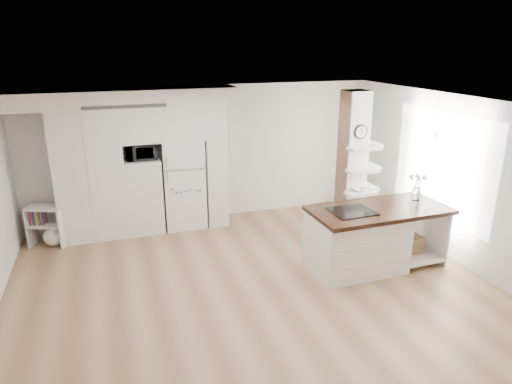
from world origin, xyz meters
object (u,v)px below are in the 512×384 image
Objects in this scene: bookshelf at (49,229)px; floor_plant_a at (368,244)px; refrigerator at (183,183)px; kitchen_island at (363,238)px.

bookshelf is 1.40× the size of floor_plant_a.
refrigerator is at bearing 25.56° from bookshelf.
bookshelf is 5.59m from floor_plant_a.
floor_plant_a is at bearing 41.44° from kitchen_island.
kitchen_island is (2.41, -2.67, -0.36)m from refrigerator.
kitchen_island reaches higher than floor_plant_a.
bookshelf reaches higher than floor_plant_a.
bookshelf is at bearing 151.69° from kitchen_island.
bookshelf is (-2.45, -0.19, -0.55)m from refrigerator.
kitchen_island reaches higher than bookshelf.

